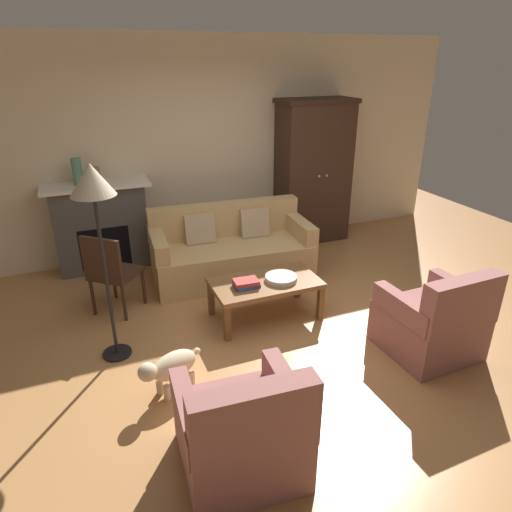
# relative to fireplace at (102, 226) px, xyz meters

# --- Properties ---
(ground_plane) EXTENTS (9.60, 9.60, 0.00)m
(ground_plane) POSITION_rel_fireplace_xyz_m (1.55, -2.30, -0.57)
(ground_plane) COLOR #B27A47
(back_wall) EXTENTS (7.20, 0.10, 2.80)m
(back_wall) POSITION_rel_fireplace_xyz_m (1.55, 0.25, 0.83)
(back_wall) COLOR beige
(back_wall) RESTS_ON ground
(fireplace) EXTENTS (1.26, 0.48, 1.12)m
(fireplace) POSITION_rel_fireplace_xyz_m (0.00, 0.00, 0.00)
(fireplace) COLOR #4C4947
(fireplace) RESTS_ON ground
(armoire) EXTENTS (1.06, 0.57, 2.01)m
(armoire) POSITION_rel_fireplace_xyz_m (2.95, -0.08, 0.44)
(armoire) COLOR #382319
(armoire) RESTS_ON ground
(couch) EXTENTS (1.97, 0.98, 0.86)m
(couch) POSITION_rel_fireplace_xyz_m (1.43, -0.83, -0.25)
(couch) COLOR tan
(couch) RESTS_ON ground
(coffee_table) EXTENTS (1.10, 0.60, 0.42)m
(coffee_table) POSITION_rel_fireplace_xyz_m (1.42, -1.90, -0.20)
(coffee_table) COLOR brown
(coffee_table) RESTS_ON ground
(fruit_bowl) EXTENTS (0.33, 0.33, 0.05)m
(fruit_bowl) POSITION_rel_fireplace_xyz_m (1.58, -1.95, -0.12)
(fruit_bowl) COLOR beige
(fruit_bowl) RESTS_ON coffee_table
(book_stack) EXTENTS (0.26, 0.19, 0.08)m
(book_stack) POSITION_rel_fireplace_xyz_m (1.20, -1.94, -0.11)
(book_stack) COLOR #38569E
(book_stack) RESTS_ON coffee_table
(mantel_vase_jade) EXTENTS (0.12, 0.12, 0.32)m
(mantel_vase_jade) POSITION_rel_fireplace_xyz_m (-0.18, -0.02, 0.71)
(mantel_vase_jade) COLOR slate
(mantel_vase_jade) RESTS_ON fireplace
(mantel_vase_bronze) EXTENTS (0.15, 0.15, 0.20)m
(mantel_vase_bronze) POSITION_rel_fireplace_xyz_m (0.00, -0.02, 0.65)
(mantel_vase_bronze) COLOR olive
(mantel_vase_bronze) RESTS_ON fireplace
(armchair_near_left) EXTENTS (0.83, 0.82, 0.88)m
(armchair_near_left) POSITION_rel_fireplace_xyz_m (0.52, -3.62, -0.25)
(armchair_near_left) COLOR #935B56
(armchair_near_left) RESTS_ON ground
(armchair_near_right) EXTENTS (0.80, 0.79, 0.88)m
(armchair_near_right) POSITION_rel_fireplace_xyz_m (2.58, -3.05, -0.25)
(armchair_near_right) COLOR #935B56
(armchair_near_right) RESTS_ON ground
(side_chair_wooden) EXTENTS (0.62, 0.62, 0.90)m
(side_chair_wooden) POSITION_rel_fireplace_xyz_m (-0.03, -1.22, -0.06)
(side_chair_wooden) COLOR #382319
(side_chair_wooden) RESTS_ON ground
(floor_lamp) EXTENTS (0.36, 0.36, 1.78)m
(floor_lamp) POSITION_rel_fireplace_xyz_m (-0.11, -1.99, 0.98)
(floor_lamp) COLOR black
(floor_lamp) RESTS_ON ground
(dog) EXTENTS (0.54, 0.33, 0.39)m
(dog) POSITION_rel_fireplace_xyz_m (0.25, -2.69, -0.32)
(dog) COLOR beige
(dog) RESTS_ON ground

